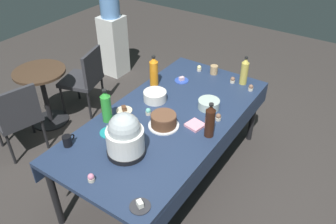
% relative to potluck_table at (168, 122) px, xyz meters
% --- Properties ---
extents(ground, '(9.00, 9.00, 0.00)m').
position_rel_potluck_table_xyz_m(ground, '(0.00, 0.00, -0.69)').
color(ground, '#383330').
extents(potluck_table, '(2.20, 1.10, 0.75)m').
position_rel_potluck_table_xyz_m(potluck_table, '(0.00, 0.00, 0.00)').
color(potluck_table, navy).
rests_on(potluck_table, ground).
extents(frosted_layer_cake, '(0.27, 0.27, 0.12)m').
position_rel_potluck_table_xyz_m(frosted_layer_cake, '(-0.14, -0.05, 0.12)').
color(frosted_layer_cake, silver).
rests_on(frosted_layer_cake, potluck_table).
extents(slow_cooker, '(0.31, 0.31, 0.37)m').
position_rel_potluck_table_xyz_m(slow_cooker, '(-0.59, 0.00, 0.23)').
color(slow_cooker, black).
rests_on(slow_cooker, potluck_table).
extents(glass_salad_bowl, '(0.20, 0.20, 0.08)m').
position_rel_potluck_table_xyz_m(glass_salad_bowl, '(0.33, -0.24, 0.10)').
color(glass_salad_bowl, '#B2C6BC').
rests_on(glass_salad_bowl, potluck_table).
extents(ceramic_snack_bowl, '(0.23, 0.23, 0.10)m').
position_rel_potluck_table_xyz_m(ceramic_snack_bowl, '(0.16, 0.26, 0.11)').
color(ceramic_snack_bowl, silver).
rests_on(ceramic_snack_bowl, potluck_table).
extents(dessert_plate_teal, '(0.17, 0.17, 0.06)m').
position_rel_potluck_table_xyz_m(dessert_plate_teal, '(-0.48, 0.28, 0.08)').
color(dessert_plate_teal, teal).
rests_on(dessert_plate_teal, potluck_table).
extents(dessert_plate_cobalt, '(0.15, 0.15, 0.05)m').
position_rel_potluck_table_xyz_m(dessert_plate_cobalt, '(0.62, 0.24, 0.07)').
color(dessert_plate_cobalt, '#2D4CB2').
rests_on(dessert_plate_cobalt, potluck_table).
extents(dessert_plate_cream, '(0.15, 0.15, 0.05)m').
position_rel_potluck_table_xyz_m(dessert_plate_cream, '(-0.15, 0.39, 0.07)').
color(dessert_plate_cream, beige).
rests_on(dessert_plate_cream, potluck_table).
extents(dessert_plate_charcoal, '(0.15, 0.15, 0.05)m').
position_rel_potluck_table_xyz_m(dessert_plate_charcoal, '(-0.96, -0.42, 0.07)').
color(dessert_plate_charcoal, '#2D2D33').
rests_on(dessert_plate_charcoal, potluck_table).
extents(cupcake_rose, '(0.05, 0.05, 0.07)m').
position_rel_potluck_table_xyz_m(cupcake_rose, '(-0.97, 0.02, 0.09)').
color(cupcake_rose, beige).
rests_on(cupcake_rose, potluck_table).
extents(cupcake_lemon, '(0.05, 0.05, 0.07)m').
position_rel_potluck_table_xyz_m(cupcake_lemon, '(0.89, -0.23, 0.09)').
color(cupcake_lemon, beige).
rests_on(cupcake_lemon, potluck_table).
extents(cupcake_berry, '(0.05, 0.05, 0.07)m').
position_rel_potluck_table_xyz_m(cupcake_berry, '(0.92, 0.20, 0.09)').
color(cupcake_berry, beige).
rests_on(cupcake_berry, potluck_table).
extents(cupcake_cocoa, '(0.05, 0.05, 0.07)m').
position_rel_potluck_table_xyz_m(cupcake_cocoa, '(-0.08, 0.17, 0.09)').
color(cupcake_cocoa, beige).
rests_on(cupcake_cocoa, potluck_table).
extents(cupcake_vanilla, '(0.05, 0.05, 0.07)m').
position_rel_potluck_table_xyz_m(cupcake_vanilla, '(0.85, -0.45, 0.09)').
color(cupcake_vanilla, beige).
rests_on(cupcake_vanilla, potluck_table).
extents(cupcake_mint, '(0.05, 0.05, 0.07)m').
position_rel_potluck_table_xyz_m(cupcake_mint, '(0.21, -0.41, 0.09)').
color(cupcake_mint, beige).
rests_on(cupcake_mint, potluck_table).
extents(soda_bottle_cola, '(0.08, 0.08, 0.32)m').
position_rel_potluck_table_xyz_m(soda_bottle_cola, '(-0.03, -0.44, 0.21)').
color(soda_bottle_cola, '#33190F').
rests_on(soda_bottle_cola, potluck_table).
extents(soda_bottle_orange_juice, '(0.09, 0.09, 0.33)m').
position_rel_potluck_table_xyz_m(soda_bottle_orange_juice, '(0.39, 0.44, 0.22)').
color(soda_bottle_orange_juice, orange).
rests_on(soda_bottle_orange_juice, potluck_table).
extents(soda_bottle_lime_soda, '(0.09, 0.09, 0.32)m').
position_rel_potluck_table_xyz_m(soda_bottle_lime_soda, '(-0.35, 0.42, 0.21)').
color(soda_bottle_lime_soda, green).
rests_on(soda_bottle_lime_soda, potluck_table).
extents(soda_bottle_ginger_ale, '(0.08, 0.08, 0.31)m').
position_rel_potluck_table_xyz_m(soda_bottle_ginger_ale, '(0.94, -0.33, 0.21)').
color(soda_bottle_ginger_ale, gold).
rests_on(soda_bottle_ginger_ale, potluck_table).
extents(coffee_mug_tan, '(0.13, 0.08, 0.10)m').
position_rel_potluck_table_xyz_m(coffee_mug_tan, '(0.96, 0.03, 0.11)').
color(coffee_mug_tan, tan).
rests_on(coffee_mug_tan, potluck_table).
extents(coffee_mug_black, '(0.12, 0.07, 0.09)m').
position_rel_potluck_table_xyz_m(coffee_mug_black, '(-0.79, 0.46, 0.11)').
color(coffee_mug_black, black).
rests_on(coffee_mug_black, potluck_table).
extents(paper_napkin_stack, '(0.17, 0.17, 0.02)m').
position_rel_potluck_table_xyz_m(paper_napkin_stack, '(0.01, -0.28, 0.07)').
color(paper_napkin_stack, pink).
rests_on(paper_napkin_stack, potluck_table).
extents(maroon_chair_left, '(0.54, 0.54, 0.85)m').
position_rel_potluck_table_xyz_m(maroon_chair_left, '(-0.57, 1.53, -0.20)').
color(maroon_chair_left, '#333338').
rests_on(maroon_chair_left, ground).
extents(maroon_chair_right, '(0.55, 0.55, 0.85)m').
position_rel_potluck_table_xyz_m(maroon_chair_right, '(0.42, 1.53, -0.20)').
color(maroon_chair_right, '#333338').
rests_on(maroon_chair_right, ground).
extents(round_cafe_table, '(0.60, 0.60, 0.72)m').
position_rel_potluck_table_xyz_m(round_cafe_table, '(-0.05, 1.75, -0.19)').
color(round_cafe_table, '#473323').
rests_on(round_cafe_table, ground).
extents(water_cooler, '(0.32, 0.32, 1.24)m').
position_rel_potluck_table_xyz_m(water_cooler, '(1.39, 1.92, -0.10)').
color(water_cooler, silver).
rests_on(water_cooler, ground).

